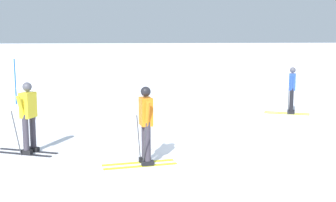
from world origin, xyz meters
The scene contains 6 objects.
ground_plane centered at (0.00, 0.00, 0.00)m, with size 120.00×120.00×0.00m, color white.
far_snow_ridge centered at (0.00, 18.52, 1.20)m, with size 80.00×7.86×2.39m, color white.
skier_yellow centered at (-4.41, 0.80, 0.92)m, with size 1.57×1.13×1.71m.
skier_blue centered at (4.46, 4.10, 0.92)m, with size 1.56×1.14×1.71m.
skier_orange centered at (-1.90, -0.75, 0.92)m, with size 1.61×1.00×1.71m.
trail_marker_pole centered at (-5.51, 8.97, 0.95)m, with size 0.06×0.06×1.90m, color #1E56AD.
Camera 1 is at (-3.59, -9.42, 2.70)m, focal length 44.78 mm.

